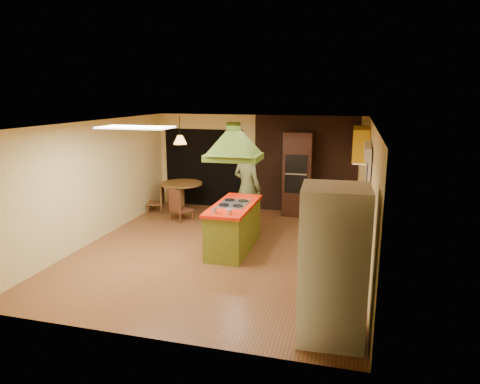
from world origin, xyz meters
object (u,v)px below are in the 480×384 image
(man, at_px, (247,188))
(refrigerator, at_px, (333,265))
(dining_table, at_px, (182,191))
(kitchen_island, at_px, (234,226))
(canister_large, at_px, (350,187))
(wall_oven, at_px, (297,174))

(man, relative_size, refrigerator, 0.99)
(man, distance_m, dining_table, 2.24)
(kitchen_island, distance_m, refrigerator, 3.46)
(refrigerator, xyz_separation_m, canister_large, (0.14, 4.46, 0.04))
(refrigerator, height_order, wall_oven, wall_oven)
(man, relative_size, canister_large, 9.46)
(kitchen_island, xyz_separation_m, dining_table, (-2.03, 2.24, 0.09))
(canister_large, bearing_deg, man, -168.96)
(man, distance_m, wall_oven, 1.80)
(wall_oven, bearing_deg, canister_large, -41.89)
(man, distance_m, canister_large, 2.27)
(refrigerator, bearing_deg, kitchen_island, 123.59)
(kitchen_island, height_order, man, man)
(refrigerator, height_order, dining_table, refrigerator)
(kitchen_island, relative_size, dining_table, 1.74)
(refrigerator, bearing_deg, canister_large, 85.17)
(man, xyz_separation_m, refrigerator, (2.09, -4.02, 0.01))
(refrigerator, distance_m, dining_table, 6.45)
(kitchen_island, xyz_separation_m, refrigerator, (2.04, -2.75, 0.52))
(man, xyz_separation_m, canister_large, (2.23, 0.44, 0.05))
(wall_oven, height_order, canister_large, wall_oven)
(man, relative_size, wall_oven, 0.92)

